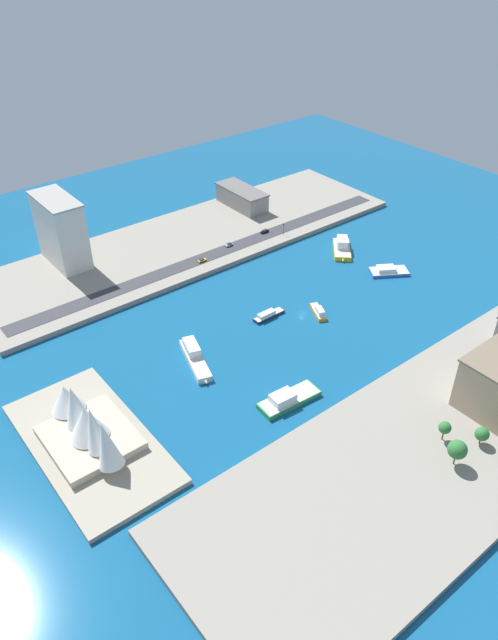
% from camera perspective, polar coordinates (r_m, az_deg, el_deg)
% --- Properties ---
extents(ground_plane, '(440.00, 440.00, 0.00)m').
position_cam_1_polar(ground_plane, '(275.26, 5.08, 0.62)').
color(ground_plane, '#145684').
extents(quay_west, '(70.00, 240.00, 2.53)m').
position_cam_1_polar(quay_west, '(233.56, 20.21, -9.01)').
color(quay_west, gray).
rests_on(quay_west, ground_plane).
extents(quay_east, '(70.00, 240.00, 2.53)m').
position_cam_1_polar(quay_east, '(334.80, -5.35, 7.65)').
color(quay_east, gray).
rests_on(quay_east, ground_plane).
extents(peninsula_point, '(72.14, 36.65, 2.00)m').
position_cam_1_polar(peninsula_point, '(219.48, -14.88, -11.28)').
color(peninsula_point, '#A89E89').
rests_on(peninsula_point, ground_plane).
extents(road_strip, '(9.31, 228.00, 0.15)m').
position_cam_1_polar(road_strip, '(317.79, -3.10, 6.42)').
color(road_strip, '#38383D').
rests_on(road_strip, quay_east).
extents(patrol_launch_navy, '(3.90, 16.94, 3.18)m').
position_cam_1_polar(patrol_launch_navy, '(271.15, 1.85, 0.48)').
color(patrol_launch_navy, '#1E284C').
rests_on(patrol_launch_navy, ground_plane).
extents(ferry_white_commuter, '(29.14, 13.80, 6.55)m').
position_cam_1_polar(ferry_white_commuter, '(246.11, -5.23, -3.53)').
color(ferry_white_commuter, silver).
rests_on(ferry_white_commuter, ground_plane).
extents(water_taxi_orange, '(14.54, 9.09, 4.09)m').
position_cam_1_polar(water_taxi_orange, '(274.79, 6.67, 0.81)').
color(water_taxi_orange, orange).
rests_on(water_taxi_orange, ground_plane).
extents(ferry_green_doubledeck, '(10.40, 26.62, 5.31)m').
position_cam_1_polar(ferry_green_doubledeck, '(227.43, 3.73, -7.54)').
color(ferry_green_doubledeck, '#2D8C4C').
rests_on(ferry_green_doubledeck, ground_plane).
extents(ferry_yellow_fast, '(21.85, 21.03, 7.10)m').
position_cam_1_polar(ferry_yellow_fast, '(327.08, 8.90, 6.89)').
color(ferry_yellow_fast, yellow).
rests_on(ferry_yellow_fast, ground_plane).
extents(catamaran_blue, '(17.99, 21.36, 3.68)m').
position_cam_1_polar(catamaran_blue, '(312.10, 13.18, 4.61)').
color(catamaran_blue, blue).
rests_on(catamaran_blue, ground_plane).
extents(carpark_squat_concrete, '(35.55, 14.71, 11.29)m').
position_cam_1_polar(carpark_squat_concrete, '(367.72, -0.69, 11.66)').
color(carpark_squat_concrete, gray).
rests_on(carpark_squat_concrete, quay_east).
extents(hotel_broad_white, '(33.22, 15.73, 35.00)m').
position_cam_1_polar(hotel_broad_white, '(316.21, -17.55, 8.16)').
color(hotel_broad_white, silver).
rests_on(hotel_broad_white, quay_east).
extents(sedan_silver, '(1.94, 4.43, 1.54)m').
position_cam_1_polar(sedan_silver, '(323.87, -1.93, 7.21)').
color(sedan_silver, black).
rests_on(sedan_silver, road_strip).
extents(taxi_yellow_cab, '(1.82, 4.66, 1.51)m').
position_cam_1_polar(taxi_yellow_cab, '(309.96, -4.52, 5.72)').
color(taxi_yellow_cab, black).
rests_on(taxi_yellow_cab, road_strip).
extents(suv_black, '(2.17, 5.18, 1.64)m').
position_cam_1_polar(suv_black, '(337.87, 1.51, 8.50)').
color(suv_black, black).
rests_on(suv_black, road_strip).
extents(traffic_light_waterfront, '(0.36, 0.36, 6.50)m').
position_cam_1_polar(traffic_light_waterfront, '(334.83, 3.34, 8.83)').
color(traffic_light_waterfront, black).
rests_on(traffic_light_waterfront, quay_east).
extents(opera_landmark, '(44.67, 28.29, 20.06)m').
position_cam_1_polar(opera_landmark, '(214.22, -15.35, -9.54)').
color(opera_landmark, '#BCAD93').
rests_on(opera_landmark, peninsula_point).
extents(park_tree_cluster, '(14.66, 20.32, 10.00)m').
position_cam_1_polar(park_tree_cluster, '(214.57, 19.65, -10.91)').
color(park_tree_cluster, brown).
rests_on(park_tree_cluster, quay_west).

